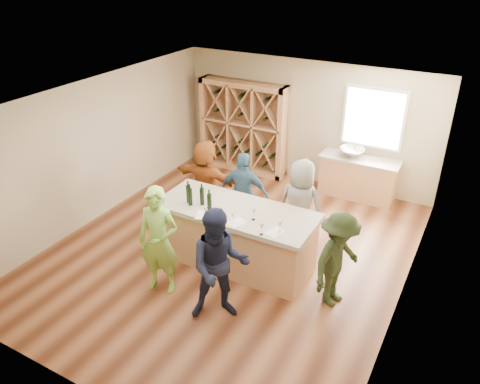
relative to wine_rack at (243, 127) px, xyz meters
The scene contains 33 objects.
floor 3.78m from the wine_rack, 65.36° to the right, with size 6.00×7.00×0.10m, color brown.
ceiling 4.00m from the wine_rack, 65.36° to the right, with size 6.00×7.00×0.10m, color white.
wall_back 1.56m from the wine_rack, 10.57° to the left, with size 6.00×0.10×2.80m, color tan.
wall_front 6.99m from the wine_rack, 77.60° to the right, with size 6.00×0.10×2.80m, color tan.
wall_left 3.63m from the wine_rack, 115.36° to the right, with size 0.10×7.00×2.80m, color tan.
wall_right 5.61m from the wine_rack, 35.70° to the right, with size 0.10×7.00×2.80m, color tan.
window_frame 3.08m from the wine_rack, ahead, with size 1.30×0.06×1.30m, color white.
window_pane 3.07m from the wine_rack, ahead, with size 1.18×0.01×1.18m, color white.
wine_rack is the anchor object (origin of this frame).
back_counter_base 2.98m from the wine_rack, ahead, with size 1.60×0.58×0.86m, color tan.
back_counter_top 2.91m from the wine_rack, ahead, with size 1.70×0.62×0.06m, color #ADA28D.
sink 2.70m from the wine_rack, ahead, with size 0.54×0.54×0.19m, color silver.
faucet 2.70m from the wine_rack, ahead, with size 0.02×0.02×0.30m, color silver.
tasting_counter_base 3.98m from the wine_rack, 63.29° to the right, with size 2.60×1.00×1.00m, color tan.
tasting_counter_top 3.93m from the wine_rack, 63.29° to the right, with size 2.72×1.12×0.08m, color #ADA28D.
wine_bottle_a 3.82m from the wine_rack, 75.61° to the right, with size 0.08×0.08×0.31m, color black.
wine_bottle_b 3.91m from the wine_rack, 74.68° to the right, with size 0.08×0.08×0.30m, color black.
wine_bottle_c 3.85m from the wine_rack, 71.88° to the right, with size 0.08×0.08×0.31m, color black.
wine_bottle_d 4.04m from the wine_rack, 69.41° to the right, with size 0.08×0.08×0.31m, color black.
wine_glass_a 4.26m from the wine_rack, 69.65° to the right, with size 0.07×0.07×0.19m, color white.
wine_glass_b 4.38m from the wine_rack, 63.82° to the right, with size 0.06×0.06×0.16m, color white.
wine_glass_c 4.72m from the wine_rack, 58.20° to the right, with size 0.06×0.06×0.16m, color white.
wine_glass_d 4.28m from the wine_rack, 59.40° to the right, with size 0.07×0.07×0.18m, color white.
wine_glass_e 4.66m from the wine_rack, 54.69° to the right, with size 0.07×0.07×0.18m, color white.
tasting_menu_a 4.19m from the wine_rack, 70.63° to the right, with size 0.21×0.29×0.00m, color white.
tasting_menu_b 4.36m from the wine_rack, 62.89° to the right, with size 0.21×0.28×0.00m, color white.
tasting_menu_c 4.67m from the wine_rack, 55.58° to the right, with size 0.20×0.27×0.00m, color white.
person_near_left 4.82m from the wine_rack, 77.24° to the right, with size 0.66×0.48×1.81m, color #8CC64C.
person_near_right 5.27m from the wine_rack, 65.24° to the right, with size 0.87×0.48×1.80m, color #191E38.
person_server 5.16m from the wine_rack, 45.61° to the right, with size 1.02×0.48×1.58m, color #263319.
person_far_mid 2.88m from the wine_rack, 61.31° to the right, with size 0.95×0.49×1.63m, color #335972.
person_far_right 3.58m from the wine_rack, 45.03° to the right, with size 0.85×0.55×1.73m, color slate.
person_far_left 2.50m from the wine_rack, 78.74° to the right, with size 1.55×0.56×1.67m, color #994C19.
Camera 1 is at (3.58, -6.11, 4.94)m, focal length 35.00 mm.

